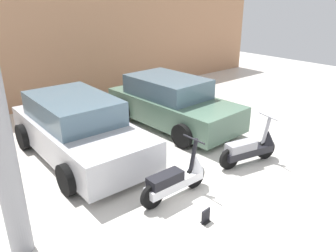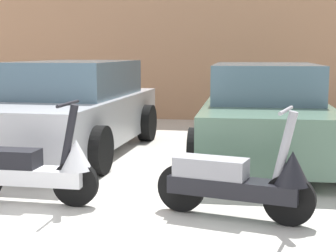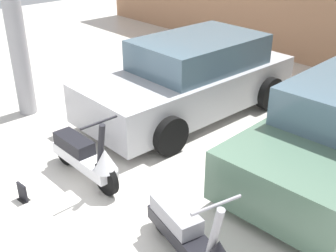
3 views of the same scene
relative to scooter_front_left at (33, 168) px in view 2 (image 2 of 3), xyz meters
name	(u,v)px [view 2 (image 2 of 3)]	position (x,y,z in m)	size (l,w,h in m)	color
ground_plane	(95,231)	(0.92, -0.69, -0.39)	(28.00, 28.00, 0.00)	silver
wall_back	(204,45)	(0.92, 7.11, 1.38)	(19.60, 0.12, 3.53)	tan
scooter_front_left	(33,168)	(0.00, 0.00, 0.00)	(1.58, 0.57, 1.10)	black
scooter_front_right	(240,180)	(2.20, -0.08, 0.00)	(1.57, 0.67, 1.10)	black
car_rear_left	(72,109)	(-0.66, 2.81, 0.31)	(2.11, 4.32, 1.46)	#B7B7BC
car_rear_center	(265,113)	(2.40, 2.96, 0.29)	(2.20, 4.29, 1.43)	#51705B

